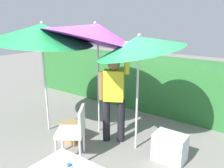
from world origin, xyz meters
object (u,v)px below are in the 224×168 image
object	(u,v)px
umbrella_orange	(42,33)
crate_cardboard	(72,132)
chair_plastic	(74,130)
cooler_box	(170,147)
umbrella_rainbow	(96,33)
person_vendor	(114,94)
umbrella_yellow	(139,45)

from	to	relation	value
umbrella_orange	crate_cardboard	world-z (taller)	umbrella_orange
chair_plastic	cooler_box	world-z (taller)	chair_plastic
chair_plastic	cooler_box	xyz separation A→B (m)	(1.30, 0.86, -0.28)
umbrella_rainbow	cooler_box	distance (m)	2.41
cooler_box	crate_cardboard	size ratio (longest dim) A/B	1.30
crate_cardboard	person_vendor	bearing A→B (deg)	37.04
umbrella_rainbow	umbrella_orange	distance (m)	1.04
umbrella_rainbow	crate_cardboard	world-z (taller)	umbrella_rainbow
umbrella_rainbow	umbrella_yellow	xyz separation A→B (m)	(1.02, -0.17, -0.13)
umbrella_orange	umbrella_yellow	distance (m)	1.92
umbrella_rainbow	chair_plastic	xyz separation A→B (m)	(0.33, -1.01, -1.48)
umbrella_yellow	chair_plastic	size ratio (longest dim) A/B	2.45
umbrella_yellow	crate_cardboard	world-z (taller)	umbrella_yellow
umbrella_rainbow	umbrella_yellow	distance (m)	1.04
person_vendor	crate_cardboard	world-z (taller)	person_vendor
umbrella_rainbow	umbrella_orange	xyz separation A→B (m)	(-0.85, -0.58, 0.00)
umbrella_rainbow	chair_plastic	world-z (taller)	umbrella_rainbow
umbrella_rainbow	umbrella_orange	world-z (taller)	umbrella_rainbow
umbrella_orange	umbrella_rainbow	bearing A→B (deg)	34.39
umbrella_rainbow	person_vendor	size ratio (longest dim) A/B	1.34
chair_plastic	person_vendor	bearing A→B (deg)	77.58
umbrella_orange	cooler_box	distance (m)	3.08
umbrella_rainbow	person_vendor	distance (m)	1.19
person_vendor	umbrella_yellow	bearing A→B (deg)	-1.22
umbrella_orange	person_vendor	xyz separation A→B (m)	(1.38, 0.42, -1.06)
person_vendor	chair_plastic	xyz separation A→B (m)	(-0.19, -0.84, -0.42)
umbrella_rainbow	person_vendor	xyz separation A→B (m)	(0.52, -0.16, -1.06)
umbrella_orange	crate_cardboard	size ratio (longest dim) A/B	5.77
umbrella_orange	crate_cardboard	bearing A→B (deg)	-3.86
crate_cardboard	umbrella_yellow	bearing A→B (deg)	22.42
cooler_box	crate_cardboard	xyz separation A→B (m)	(-1.74, -0.49, -0.04)
chair_plastic	umbrella_orange	bearing A→B (deg)	160.47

